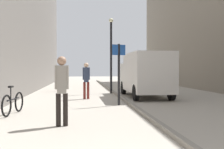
% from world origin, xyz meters
% --- Properties ---
extents(ground_plane, '(80.00, 80.00, 0.00)m').
position_xyz_m(ground_plane, '(0.00, 12.00, 0.00)').
color(ground_plane, '#A8A093').
extents(kerb_strip, '(0.16, 40.00, 0.12)m').
position_xyz_m(kerb_strip, '(1.58, 12.00, 0.06)').
color(kerb_strip, gray).
rests_on(kerb_strip, ground_plane).
extents(pedestrian_main_foreground, '(0.37, 0.24, 1.88)m').
position_xyz_m(pedestrian_main_foreground, '(-1.01, 5.12, 1.09)').
color(pedestrian_main_foreground, black).
rests_on(pedestrian_main_foreground, ground_plane).
extents(pedestrian_mid_block, '(0.37, 0.24, 1.86)m').
position_xyz_m(pedestrian_mid_block, '(-0.23, 11.37, 1.07)').
color(pedestrian_mid_block, maroon).
rests_on(pedestrian_mid_block, ground_plane).
extents(pedestrian_far_crossing, '(0.32, 0.25, 1.66)m').
position_xyz_m(pedestrian_far_crossing, '(-2.02, 16.24, 0.96)').
color(pedestrian_far_crossing, maroon).
rests_on(pedestrian_far_crossing, ground_plane).
extents(delivery_van, '(2.06, 5.03, 2.39)m').
position_xyz_m(delivery_van, '(3.00, 12.00, 1.28)').
color(delivery_van, silver).
rests_on(delivery_van, ground_plane).
extents(street_sign_post, '(0.58, 0.20, 2.60)m').
position_xyz_m(street_sign_post, '(1.09, 8.93, 1.55)').
color(street_sign_post, black).
rests_on(street_sign_post, ground_plane).
extents(lamp_post, '(0.28, 0.28, 4.76)m').
position_xyz_m(lamp_post, '(1.40, 14.40, 2.72)').
color(lamp_post, black).
rests_on(lamp_post, ground_plane).
extents(bicycle_leaning, '(0.31, 1.76, 0.98)m').
position_xyz_m(bicycle_leaning, '(-2.80, 7.19, 0.38)').
color(bicycle_leaning, black).
rests_on(bicycle_leaning, ground_plane).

